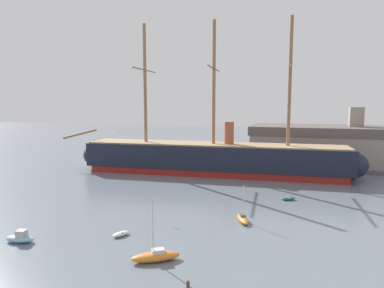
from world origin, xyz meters
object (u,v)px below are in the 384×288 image
sailboat_foreground_right (156,256)px  dinghy_near_centre (121,234)px  motorboat_far_right (331,179)px  dinghy_far_left (90,163)px  dockside_warehouse_right (339,146)px  seagull_in_flight (117,131)px  motorboat_foreground_left (20,238)px  sailboat_mid_right (243,219)px  dinghy_alongside_stern (288,198)px  dinghy_distant_centre (209,164)px  tall_ship (213,158)px

sailboat_foreground_right → dinghy_near_centre: size_ratio=2.68×
dinghy_near_centre → motorboat_far_right: size_ratio=0.78×
dinghy_far_left → dockside_warehouse_right: (61.35, 16.60, 4.70)m
sailboat_foreground_right → seagull_in_flight: bearing=128.2°
motorboat_foreground_left → dockside_warehouse_right: (40.37, 62.34, 4.51)m
motorboat_foreground_left → sailboat_mid_right: size_ratio=0.71×
dinghy_alongside_stern → dinghy_distant_centre: size_ratio=1.06×
dinghy_near_centre → dinghy_far_left: (-31.24, 40.63, 0.05)m
dinghy_far_left → dockside_warehouse_right: dockside_warehouse_right is taller
dockside_warehouse_right → seagull_in_flight: (-37.92, -43.72, 6.42)m
motorboat_far_right → dinghy_distant_centre: (-28.19, 9.73, -0.15)m
dockside_warehouse_right → tall_ship: bearing=-146.0°
motorboat_foreground_left → dinghy_alongside_stern: 39.85m
sailboat_mid_right → dinghy_alongside_stern: (5.61, 12.55, -0.15)m
motorboat_foreground_left → motorboat_far_right: bearing=49.6°
dinghy_distant_centre → tall_ship: bearing=-70.8°
dinghy_distant_centre → sailboat_foreground_right: bearing=-81.5°
dinghy_distant_centre → dinghy_alongside_stern: bearing=-52.5°
tall_ship → dinghy_alongside_stern: bearing=-44.4°
dinghy_near_centre → sailboat_mid_right: (13.39, 9.40, 0.17)m
dinghy_far_left → dinghy_distant_centre: bearing=14.4°
tall_ship → dockside_warehouse_right: (27.92, 18.81, 1.36)m
sailboat_foreground_right → motorboat_far_right: sailboat_foreground_right is taller
dinghy_near_centre → motorboat_far_right: (26.94, 38.58, 0.16)m
motorboat_far_right → dinghy_distant_centre: bearing=161.0°
sailboat_mid_right → dockside_warehouse_right: size_ratio=0.11×
dinghy_near_centre → sailboat_mid_right: size_ratio=0.47×
tall_ship → dinghy_near_centre: (-2.19, -38.42, -3.40)m
sailboat_mid_right → dockside_warehouse_right: (16.72, 47.83, 4.59)m
motorboat_far_right → dockside_warehouse_right: dockside_warehouse_right is taller
tall_ship → dockside_warehouse_right: tall_ship is taller
motorboat_foreground_left → dinghy_distant_centre: 54.17m
motorboat_far_right → dockside_warehouse_right: size_ratio=0.07×
sailboat_mid_right → dinghy_alongside_stern: sailboat_mid_right is taller
motorboat_foreground_left → seagull_in_flight: seagull_in_flight is taller
tall_ship → sailboat_foreground_right: size_ratio=10.67×
tall_ship → motorboat_foreground_left: bearing=-106.0°
dinghy_alongside_stern → dinghy_far_left: bearing=159.6°
sailboat_mid_right → dinghy_far_left: (-44.63, 31.23, -0.11)m
sailboat_foreground_right → motorboat_far_right: 47.96m
motorboat_foreground_left → tall_ship: bearing=74.0°
dinghy_near_centre → seagull_in_flight: (-7.81, 13.51, 11.18)m
dinghy_alongside_stern → dockside_warehouse_right: (11.11, 35.28, 4.74)m
tall_ship → sailboat_foreground_right: 43.65m
dinghy_alongside_stern → dinghy_distant_centre: bearing=127.5°
tall_ship → motorboat_foreground_left: (-12.45, -43.53, -3.16)m
tall_ship → dinghy_alongside_stern: tall_ship is taller
dinghy_far_left → dinghy_near_centre: bearing=-52.4°
sailboat_foreground_right → seagull_in_flight: seagull_in_flight is taller
dockside_warehouse_right → seagull_in_flight: dockside_warehouse_right is taller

